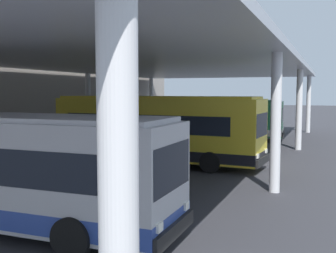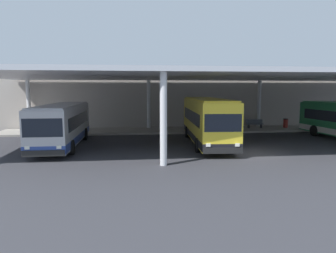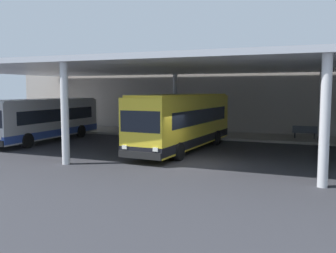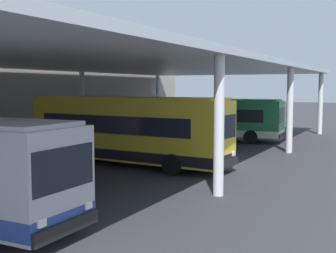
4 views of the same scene
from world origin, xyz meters
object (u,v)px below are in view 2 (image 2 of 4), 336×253
object	(u,v)px
bus_nearest_bay	(62,125)
banner_sign	(332,111)
bus_second_bay	(207,120)
bench_waiting	(255,124)
trash_bin	(286,123)

from	to	relation	value
bus_nearest_bay	banner_sign	xyz separation A→B (m)	(26.32, 6.75, 0.32)
bus_second_bay	bench_waiting	xyz separation A→B (m)	(7.10, 7.66, -1.18)
trash_bin	bus_second_bay	bearing A→B (deg)	-144.11
bus_second_bay	trash_bin	distance (m)	13.11
bench_waiting	trash_bin	xyz separation A→B (m)	(3.48, 0.00, 0.01)
bench_waiting	banner_sign	world-z (taller)	banner_sign
bus_second_bay	bench_waiting	distance (m)	10.51
bus_nearest_bay	bus_second_bay	world-z (taller)	bus_second_bay
bus_nearest_bay	banner_sign	distance (m)	27.17
bus_second_bay	trash_bin	xyz separation A→B (m)	(10.58, 7.66, -1.16)
bus_nearest_bay	banner_sign	world-z (taller)	banner_sign
trash_bin	bench_waiting	bearing A→B (deg)	-179.98
bus_nearest_bay	bus_second_bay	size ratio (longest dim) A/B	0.92
bench_waiting	banner_sign	distance (m)	8.27
bus_second_bay	bench_waiting	world-z (taller)	bus_second_bay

